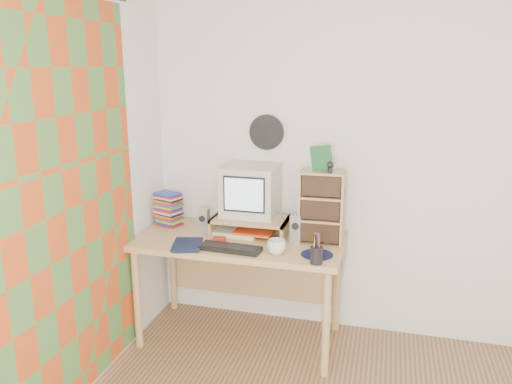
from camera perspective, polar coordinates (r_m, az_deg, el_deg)
The scene contains 19 objects.
back_wall at distance 3.49m, azimuth 16.28°, elevation 3.16°, with size 3.50×3.50×0.00m, color white.
curtain at distance 2.80m, azimuth -20.98°, elevation -2.03°, with size 2.20×2.20×0.00m, color #CA4F1C.
wall_disc at distance 3.54m, azimuth 1.21°, elevation 6.84°, with size 0.25×0.25×0.02m, color black.
desk at distance 3.51m, azimuth -1.59°, elevation -7.03°, with size 1.40×0.70×0.75m.
monitor_riser at distance 3.45m, azimuth -0.64°, elevation -3.36°, with size 0.52×0.30×0.12m.
crt_monitor at distance 3.45m, azimuth -0.74°, elevation 0.09°, with size 0.37×0.37×0.35m, color beige.
speaker_left at distance 3.50m, azimuth -5.95°, elevation -3.29°, with size 0.07×0.07×0.18m, color #A3A3A8.
speaker_right at distance 3.31m, azimuth 4.62°, elevation -4.18°, with size 0.07×0.07×0.19m, color #A3A3A8.
keyboard at distance 3.19m, azimuth -2.96°, elevation -6.43°, with size 0.40×0.13×0.03m, color black.
dvd_stack at distance 3.69m, azimuth -10.00°, elevation -1.92°, with size 0.17×0.12×0.24m, color brown, non-canonical shape.
cd_rack at distance 3.29m, azimuth 7.48°, elevation -1.73°, with size 0.29×0.15×0.48m, color tan.
mug at distance 3.12m, azimuth 2.36°, elevation -6.28°, with size 0.12×0.12×0.09m, color white.
diary at distance 3.29m, azimuth -9.47°, elevation -5.78°, with size 0.22×0.17×0.04m, color #0F1A3A.
mousepad at distance 3.14m, azimuth 6.99°, elevation -7.11°, with size 0.20×0.20×0.00m, color #0F1434.
pen_cup at distance 2.98m, azimuth 6.94°, elevation -6.80°, with size 0.07×0.07×0.15m, color black, non-canonical shape.
papers at distance 3.48m, azimuth -1.33°, elevation -4.51°, with size 0.31×0.22×0.04m, color silver, non-canonical shape.
red_box at distance 3.31m, azimuth -4.22°, elevation -5.54°, with size 0.08×0.05×0.04m, color #A92712.
game_box at distance 3.22m, azimuth 7.49°, elevation 3.82°, with size 0.13×0.03×0.17m, color #1A5B2D.
webcam at distance 3.18m, azimuth 8.48°, elevation 2.82°, with size 0.04×0.04×0.08m, color black, non-canonical shape.
Camera 1 is at (-0.09, -1.68, 1.90)m, focal length 35.00 mm.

